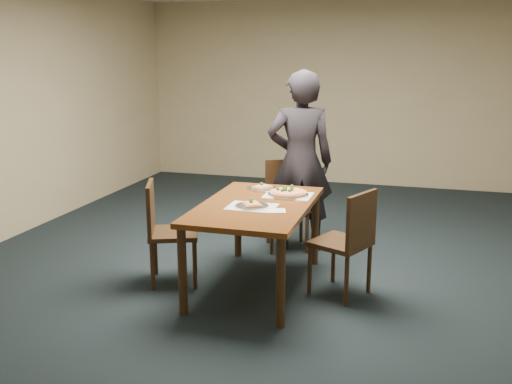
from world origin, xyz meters
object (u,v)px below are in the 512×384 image
(chair_left, at_px, (164,226))
(slice_plate_far, at_px, (262,188))
(pizza_pan, at_px, (288,193))
(dining_table, at_px, (256,214))
(chair_far, at_px, (286,199))
(chair_right, at_px, (349,237))
(slice_plate_near, at_px, (252,205))
(diner, at_px, (300,162))

(chair_left, height_order, slice_plate_far, chair_left)
(pizza_pan, bearing_deg, dining_table, -118.28)
(chair_far, bearing_deg, pizza_pan, -97.14)
(chair_right, height_order, slice_plate_near, chair_right)
(chair_right, xyz_separation_m, slice_plate_far, (-0.89, 0.52, 0.25))
(slice_plate_near, bearing_deg, chair_right, 8.88)
(chair_far, relative_size, pizza_pan, 2.46)
(chair_left, relative_size, diner, 0.49)
(dining_table, distance_m, pizza_pan, 0.43)
(chair_far, height_order, chair_left, same)
(dining_table, bearing_deg, pizza_pan, 61.72)
(diner, bearing_deg, chair_far, -29.37)
(chair_left, height_order, slice_plate_near, chair_left)
(chair_left, bearing_deg, chair_far, -54.04)
(chair_right, relative_size, diner, 0.49)
(chair_far, distance_m, chair_right, 1.38)
(dining_table, relative_size, slice_plate_far, 5.36)
(chair_right, distance_m, pizza_pan, 0.74)
(chair_right, distance_m, slice_plate_far, 1.06)
(chair_far, bearing_deg, diner, -34.19)
(chair_right, height_order, slice_plate_far, chair_right)
(dining_table, height_order, slice_plate_near, slice_plate_near)
(dining_table, distance_m, diner, 1.14)
(diner, bearing_deg, dining_table, 65.97)
(diner, xyz_separation_m, slice_plate_far, (-0.24, -0.57, -0.16))
(chair_far, bearing_deg, slice_plate_near, -111.38)
(chair_right, bearing_deg, slice_plate_far, -95.76)
(pizza_pan, bearing_deg, diner, 93.64)
(pizza_pan, relative_size, slice_plate_near, 1.32)
(pizza_pan, bearing_deg, chair_far, 104.15)
(chair_left, distance_m, chair_right, 1.60)
(chair_right, bearing_deg, chair_far, -120.31)
(diner, bearing_deg, pizza_pan, 77.18)
(dining_table, height_order, chair_right, chair_right)
(chair_far, height_order, chair_right, same)
(dining_table, bearing_deg, slice_plate_near, -92.07)
(slice_plate_near, height_order, slice_plate_far, slice_plate_near)
(slice_plate_near, bearing_deg, diner, 82.94)
(dining_table, distance_m, chair_right, 0.81)
(diner, distance_m, slice_plate_near, 1.23)
(slice_plate_near, relative_size, slice_plate_far, 1.00)
(chair_left, relative_size, chair_right, 1.00)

